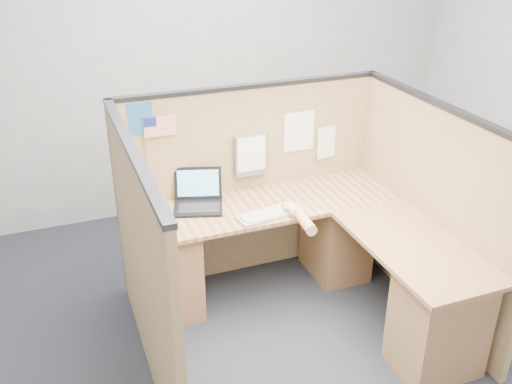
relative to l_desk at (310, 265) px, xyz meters
name	(u,v)px	position (x,y,z in m)	size (l,w,h in m)	color
floor	(302,340)	(-0.18, -0.29, -0.39)	(5.00, 5.00, 0.00)	black
wall_back	(202,63)	(-0.18, 1.96, 1.01)	(5.00, 5.00, 0.00)	#939598
cubicle_partitions	(280,214)	(-0.18, 0.14, 0.38)	(2.06, 1.83, 1.53)	brown
l_desk	(310,265)	(0.00, 0.00, 0.00)	(1.95, 1.75, 0.73)	brown
laptop	(195,198)	(-0.67, 0.54, 0.40)	(0.40, 0.42, 0.25)	black
keyboard	(270,214)	(-0.23, 0.20, 0.35)	(0.49, 0.24, 0.03)	gray
mouse	(290,210)	(-0.08, 0.19, 0.36)	(0.11, 0.07, 0.05)	#BCBBC0
hand_forearm	(300,217)	(-0.07, 0.04, 0.38)	(0.12, 0.41, 0.09)	tan
blue_poster	(140,119)	(-0.99, 0.68, 0.98)	(0.17, 0.00, 0.23)	#205996
american_flag	(156,129)	(-0.89, 0.67, 0.90)	(0.23, 0.01, 0.39)	olive
file_holder	(250,155)	(-0.20, 0.66, 0.62)	(0.25, 0.05, 0.32)	slate
paper_left	(299,132)	(0.20, 0.68, 0.74)	(0.24, 0.00, 0.31)	white
paper_right	(329,142)	(0.46, 0.68, 0.62)	(0.20, 0.00, 0.26)	white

